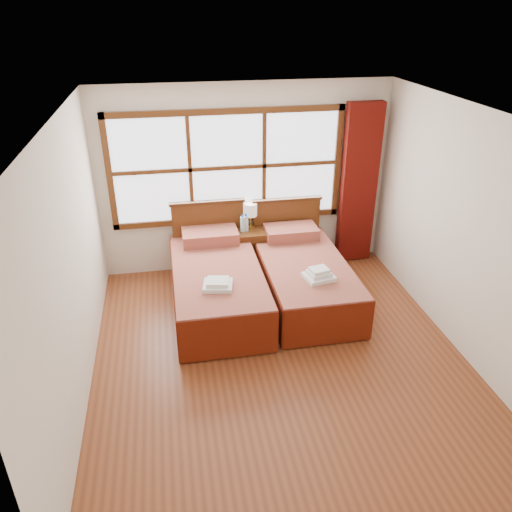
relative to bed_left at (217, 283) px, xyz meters
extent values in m
plane|color=brown|center=(0.55, -1.20, -0.32)|extent=(4.50, 4.50, 0.00)
plane|color=white|center=(0.55, -1.20, 2.28)|extent=(4.50, 4.50, 0.00)
plane|color=silver|center=(0.55, 1.05, 0.98)|extent=(4.00, 0.00, 4.00)
plane|color=silver|center=(-1.45, -1.20, 0.98)|extent=(0.00, 4.50, 4.50)
plane|color=silver|center=(2.55, -1.20, 0.98)|extent=(0.00, 4.50, 4.50)
cube|color=white|center=(0.30, 1.02, 1.18)|extent=(3.00, 0.02, 1.40)
cube|color=#542D12|center=(0.30, 1.00, 0.44)|extent=(3.16, 0.06, 0.08)
cube|color=#542D12|center=(0.30, 1.00, 1.92)|extent=(3.16, 0.06, 0.08)
cube|color=#542D12|center=(-1.24, 1.00, 1.18)|extent=(0.08, 0.06, 1.56)
cube|color=#542D12|center=(1.84, 1.00, 1.18)|extent=(0.08, 0.06, 1.56)
cube|color=#542D12|center=(-0.20, 1.00, 1.18)|extent=(0.05, 0.05, 1.40)
cube|color=#542D12|center=(0.80, 1.00, 1.18)|extent=(0.05, 0.05, 1.40)
cube|color=#542D12|center=(0.30, 1.00, 1.18)|extent=(3.00, 0.05, 0.05)
cube|color=#5C0F09|center=(2.15, 0.91, 0.85)|extent=(0.50, 0.16, 2.30)
cube|color=#44220E|center=(0.00, -0.07, -0.17)|extent=(0.95, 1.91, 0.31)
cube|color=maroon|center=(0.00, -0.07, 0.12)|extent=(1.07, 2.11, 0.26)
cube|color=#631B0A|center=(-0.53, -0.07, -0.04)|extent=(0.03, 2.11, 0.53)
cube|color=#631B0A|center=(0.53, -0.07, -0.04)|extent=(0.03, 2.11, 0.53)
cube|color=#631B0A|center=(0.00, -1.12, -0.04)|extent=(1.07, 0.03, 0.53)
cube|color=maroon|center=(0.00, 0.70, 0.33)|extent=(0.75, 0.43, 0.17)
cube|color=#542D12|center=(0.00, 0.94, 0.19)|extent=(0.99, 0.06, 1.04)
cube|color=#44220E|center=(0.00, 0.94, 0.72)|extent=(1.04, 0.08, 0.04)
cube|color=#44220E|center=(1.12, -0.07, -0.18)|extent=(0.92, 1.84, 0.30)
cube|color=maroon|center=(1.12, -0.07, 0.10)|extent=(1.03, 2.04, 0.25)
cube|color=#631B0A|center=(0.61, -0.07, -0.05)|extent=(0.03, 2.04, 0.51)
cube|color=#631B0A|center=(1.64, -0.07, -0.05)|extent=(0.03, 2.04, 0.51)
cube|color=#631B0A|center=(1.12, -1.08, -0.05)|extent=(1.03, 0.03, 0.51)
cube|color=maroon|center=(1.12, 0.67, 0.30)|extent=(0.72, 0.42, 0.16)
cube|color=#542D12|center=(1.12, 0.94, 0.17)|extent=(0.96, 0.06, 1.00)
cube|color=#44220E|center=(1.12, 0.94, 0.68)|extent=(1.00, 0.08, 0.04)
cube|color=#542D12|center=(0.56, 0.80, 0.00)|extent=(0.49, 0.43, 0.65)
cube|color=#44220E|center=(0.56, 0.58, -0.13)|extent=(0.43, 0.02, 0.19)
cube|color=#44220E|center=(0.56, 0.58, 0.13)|extent=(0.43, 0.02, 0.19)
sphere|color=olive|center=(0.56, 0.56, -0.13)|extent=(0.03, 0.03, 0.03)
sphere|color=olive|center=(0.56, 0.56, 0.13)|extent=(0.03, 0.03, 0.03)
cube|color=white|center=(-0.04, -0.53, 0.27)|extent=(0.38, 0.35, 0.05)
cube|color=white|center=(-0.04, -0.53, 0.32)|extent=(0.28, 0.26, 0.05)
cube|color=white|center=(1.17, -0.52, 0.25)|extent=(0.38, 0.35, 0.05)
cube|color=white|center=(1.17, -0.52, 0.30)|extent=(0.29, 0.26, 0.05)
cube|color=white|center=(1.17, -0.52, 0.34)|extent=(0.24, 0.21, 0.04)
cylinder|color=gold|center=(0.60, 0.92, 0.33)|extent=(0.11, 0.11, 0.02)
cylinder|color=gold|center=(0.60, 0.92, 0.42)|extent=(0.02, 0.02, 0.15)
cylinder|color=white|center=(0.60, 0.92, 0.59)|extent=(0.18, 0.18, 0.18)
cylinder|color=silver|center=(0.46, 0.78, 0.43)|extent=(0.06, 0.06, 0.22)
cylinder|color=blue|center=(0.46, 0.78, 0.55)|extent=(0.03, 0.03, 0.03)
cylinder|color=silver|center=(0.51, 0.80, 0.43)|extent=(0.07, 0.07, 0.22)
cylinder|color=blue|center=(0.51, 0.80, 0.56)|extent=(0.03, 0.03, 0.03)
camera|label=1|loc=(-0.50, -5.44, 3.18)|focal=35.00mm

